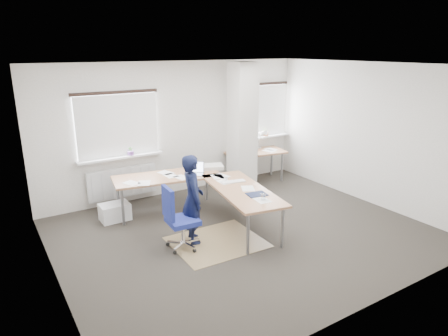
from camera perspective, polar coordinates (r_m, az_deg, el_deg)
ground at (r=6.97m, az=2.82°, el=-9.17°), size 6.00×6.00×0.00m
room_shell at (r=6.87m, az=2.11°, el=5.85°), size 6.04×5.04×2.82m
floor_mat at (r=6.64m, az=-1.01°, el=-10.52°), size 1.46×1.24×0.01m
white_crate at (r=7.65m, az=-15.32°, el=-6.06°), size 0.52×0.37×0.31m
desk_main at (r=7.25m, az=-2.75°, el=-2.20°), size 2.40×2.98×0.96m
desk_side at (r=9.38m, az=4.40°, el=2.15°), size 1.50×0.93×1.22m
task_chair at (r=6.38m, az=-6.20°, el=-8.95°), size 0.57×0.56×1.04m
person at (r=6.42m, az=-4.51°, el=-4.43°), size 0.47×0.60×1.46m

